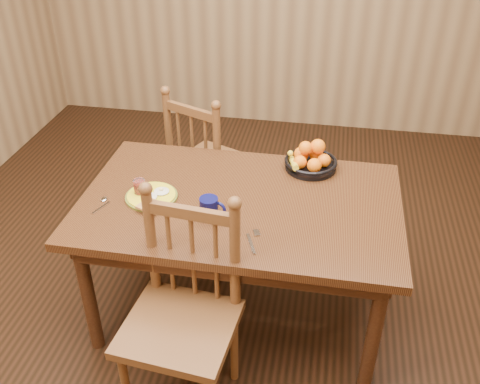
% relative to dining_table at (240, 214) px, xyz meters
% --- Properties ---
extents(room, '(4.52, 5.02, 2.72)m').
position_rel_dining_table_xyz_m(room, '(0.00, 0.00, 0.68)').
color(room, black).
rests_on(room, ground).
extents(dining_table, '(1.60, 1.00, 0.75)m').
position_rel_dining_table_xyz_m(dining_table, '(0.00, 0.00, 0.00)').
color(dining_table, black).
rests_on(dining_table, ground).
extents(chair_far, '(0.60, 0.59, 1.01)m').
position_rel_dining_table_xyz_m(chair_far, '(-0.34, 0.75, -0.17)').
color(chair_far, '#522F18').
rests_on(chair_far, ground).
extents(chair_near, '(0.52, 0.50, 1.05)m').
position_rel_dining_table_xyz_m(chair_near, '(-0.15, -0.60, -0.16)').
color(chair_near, '#522F18').
rests_on(chair_near, ground).
extents(breakfast_plate, '(0.26, 0.30, 0.04)m').
position_rel_dining_table_xyz_m(breakfast_plate, '(-0.44, -0.06, 0.10)').
color(breakfast_plate, '#59601E').
rests_on(breakfast_plate, dining_table).
extents(fork, '(0.07, 0.18, 0.00)m').
position_rel_dining_table_xyz_m(fork, '(0.12, -0.31, 0.09)').
color(fork, silver).
rests_on(fork, dining_table).
extents(spoon, '(0.06, 0.15, 0.01)m').
position_rel_dining_table_xyz_m(spoon, '(-0.67, -0.14, 0.09)').
color(spoon, silver).
rests_on(spoon, dining_table).
extents(coffee_mug, '(0.13, 0.09, 0.10)m').
position_rel_dining_table_xyz_m(coffee_mug, '(-0.12, -0.16, 0.14)').
color(coffee_mug, '#0B0C3C').
rests_on(coffee_mug, dining_table).
extents(juice_glass, '(0.06, 0.06, 0.09)m').
position_rel_dining_table_xyz_m(juice_glass, '(-0.51, -0.05, 0.13)').
color(juice_glass, silver).
rests_on(juice_glass, dining_table).
extents(fruit_bowl, '(0.29, 0.29, 0.17)m').
position_rel_dining_table_xyz_m(fruit_bowl, '(0.32, 0.38, 0.14)').
color(fruit_bowl, black).
rests_on(fruit_bowl, dining_table).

